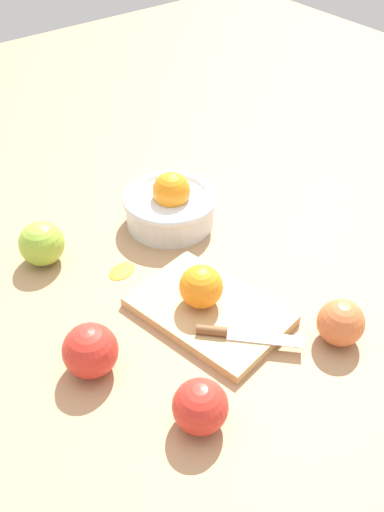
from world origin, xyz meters
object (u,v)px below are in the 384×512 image
at_px(cutting_board, 209,311).
at_px(apple_back_right, 341,323).
at_px(apple_front_right, 90,351).
at_px(apple_front_right_2, 200,406).
at_px(apple_front_left, 42,243).
at_px(orange_on_board, 201,287).
at_px(knife, 235,334).
at_px(bowl, 170,205).

height_order(cutting_board, apple_back_right, apple_back_right).
bearing_deg(cutting_board, apple_front_right, -94.98).
bearing_deg(apple_front_right_2, apple_front_left, -178.52).
distance_m(apple_back_right, apple_front_right_2, 0.25).
height_order(orange_on_board, apple_back_right, orange_on_board).
relative_size(orange_on_board, apple_front_right, 0.86).
height_order(apple_back_right, apple_front_right, apple_front_right).
relative_size(apple_back_right, apple_front_right, 0.89).
bearing_deg(knife, apple_front_right_2, -58.51).
relative_size(knife, apple_front_right_2, 1.70).
height_order(apple_front_left, apple_front_right, same).
xyz_separation_m(cutting_board, knife, (0.07, -0.01, 0.01)).
bearing_deg(apple_back_right, cutting_board, -142.35).
bearing_deg(apple_front_right_2, orange_on_board, 141.45).
relative_size(knife, apple_back_right, 1.77).
xyz_separation_m(orange_on_board, apple_front_left, (-0.26, -0.14, -0.01)).
bearing_deg(apple_front_right, knife, 65.33).
bearing_deg(apple_front_right_2, apple_back_right, 87.65).
bearing_deg(apple_back_right, orange_on_board, -143.99).
height_order(cutting_board, apple_front_left, apple_front_left).
height_order(apple_front_right, apple_front_right_2, apple_front_right).
xyz_separation_m(apple_back_right, apple_front_left, (-0.43, -0.26, 0.00)).
relative_size(cutting_board, apple_back_right, 3.34).
xyz_separation_m(apple_front_left, apple_front_right_2, (0.41, 0.01, -0.00)).
relative_size(cutting_board, apple_front_left, 3.02).
height_order(bowl, cutting_board, bowl).
bearing_deg(apple_front_right_2, bowl, 149.00).
bearing_deg(apple_back_right, apple_front_left, -148.46).
xyz_separation_m(knife, apple_front_right_2, (0.08, -0.12, 0.01)).
relative_size(apple_back_right, apple_front_left, 0.91).
bearing_deg(cutting_board, bowl, 157.89).
bearing_deg(orange_on_board, knife, -2.78).
bearing_deg(knife, apple_front_right, -114.67).
height_order(knife, apple_front_right, apple_front_right).
bearing_deg(apple_front_right, orange_on_board, 89.45).
xyz_separation_m(cutting_board, apple_front_left, (-0.27, -0.14, 0.03)).
height_order(apple_back_right, apple_front_right_2, apple_front_right_2).
height_order(bowl, knife, bowl).
xyz_separation_m(bowl, knife, (0.30, -0.10, -0.02)).
distance_m(cutting_board, apple_front_left, 0.31).
bearing_deg(apple_front_left, bowl, 79.86).
height_order(bowl, apple_front_left, bowl).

